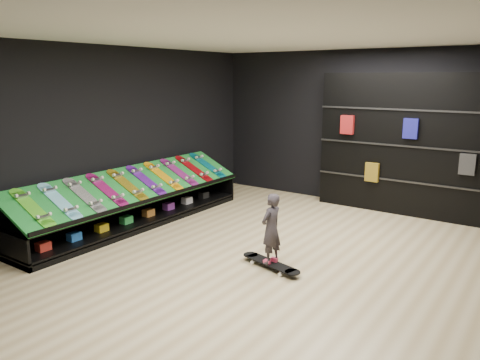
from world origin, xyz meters
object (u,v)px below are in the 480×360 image
Objects in this scene: display_rack at (136,210)px; floor_skateboard at (271,265)px; child at (271,242)px; back_shelving at (407,145)px.

display_rack reaches higher than floor_skateboard.
child is at bearing 13.67° from floor_skateboard.
child reaches higher than floor_skateboard.
child is (2.91, -0.32, 0.12)m from display_rack.
floor_skateboard is (-0.65, -3.64, -1.23)m from back_shelving.
child is (0.00, 0.00, 0.32)m from floor_skateboard.
child is at bearing -100.11° from back_shelving.
child is (-0.65, -3.64, -0.91)m from back_shelving.
floor_skateboard is at bearing -6.31° from display_rack.
floor_skateboard is 0.32m from child.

